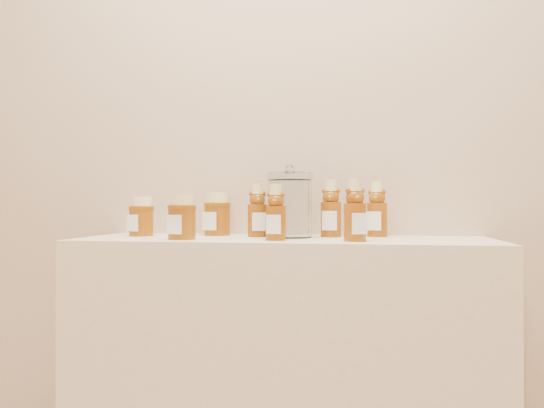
% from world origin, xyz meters
% --- Properties ---
extents(wall_back, '(3.50, 0.02, 2.70)m').
position_xyz_m(wall_back, '(0.00, 1.75, 1.35)').
color(wall_back, tan).
rests_on(wall_back, ground).
extents(display_table, '(1.20, 0.40, 0.90)m').
position_xyz_m(display_table, '(0.00, 1.55, 0.45)').
color(display_table, beige).
rests_on(display_table, ground).
extents(bear_bottle_back_left, '(0.08, 0.08, 0.18)m').
position_xyz_m(bear_bottle_back_left, '(-0.09, 1.61, 0.99)').
color(bear_bottle_back_left, '#6B3208').
rests_on(bear_bottle_back_left, display_table).
extents(bear_bottle_back_mid, '(0.07, 0.07, 0.20)m').
position_xyz_m(bear_bottle_back_mid, '(0.13, 1.65, 1.00)').
color(bear_bottle_back_mid, '#6B3208').
rests_on(bear_bottle_back_mid, display_table).
extents(bear_bottle_back_right, '(0.08, 0.08, 0.19)m').
position_xyz_m(bear_bottle_back_right, '(0.27, 1.68, 1.00)').
color(bear_bottle_back_right, '#6B3208').
rests_on(bear_bottle_back_right, display_table).
extents(bear_bottle_front_left, '(0.06, 0.06, 0.18)m').
position_xyz_m(bear_bottle_front_left, '(-0.01, 1.46, 0.99)').
color(bear_bottle_front_left, '#6B3208').
rests_on(bear_bottle_front_left, display_table).
extents(bear_bottle_front_right, '(0.08, 0.08, 0.19)m').
position_xyz_m(bear_bottle_front_right, '(0.21, 1.46, 0.99)').
color(bear_bottle_front_right, '#6B3208').
rests_on(bear_bottle_front_right, display_table).
extents(honey_jar_left, '(0.10, 0.10, 0.12)m').
position_xyz_m(honey_jar_left, '(-0.46, 1.59, 0.96)').
color(honey_jar_left, '#6B3208').
rests_on(honey_jar_left, display_table).
extents(honey_jar_back, '(0.11, 0.11, 0.14)m').
position_xyz_m(honey_jar_back, '(-0.23, 1.67, 0.97)').
color(honey_jar_back, '#6B3208').
rests_on(honey_jar_back, display_table).
extents(honey_jar_front, '(0.10, 0.10, 0.13)m').
position_xyz_m(honey_jar_front, '(-0.28, 1.45, 0.96)').
color(honey_jar_front, '#6B3208').
rests_on(honey_jar_front, display_table).
extents(glass_canister, '(0.16, 0.16, 0.21)m').
position_xyz_m(glass_canister, '(0.01, 1.59, 1.01)').
color(glass_canister, white).
rests_on(glass_canister, display_table).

